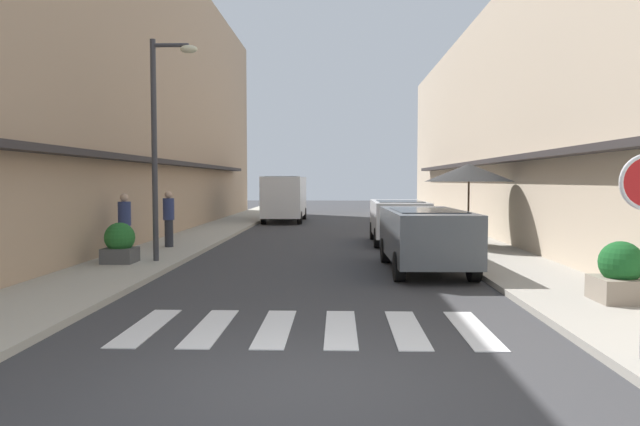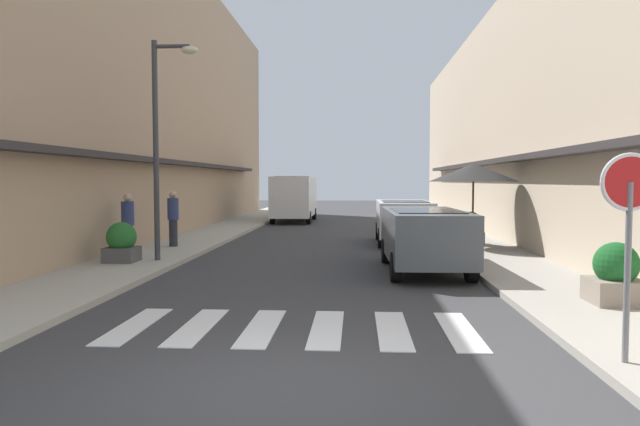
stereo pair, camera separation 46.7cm
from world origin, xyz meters
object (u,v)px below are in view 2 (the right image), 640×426
cafe_umbrella (473,173)px  pedestrian_walking_far (173,217)px  street_lamp (163,127)px  parked_car_near (425,233)px  planter_far (470,229)px  planter_corner (616,276)px  pedestrian_walking_near (128,223)px  delivery_van (294,195)px  round_street_sign (630,203)px  planter_midblock (122,243)px  parked_car_mid (404,217)px

cafe_umbrella → pedestrian_walking_far: (-9.21, -0.47, -1.36)m
street_lamp → pedestrian_walking_far: 3.99m
parked_car_near → planter_far: (2.02, 4.99, -0.31)m
cafe_umbrella → planter_corner: size_ratio=2.66×
planter_far → pedestrian_walking_near: size_ratio=0.62×
planter_far → pedestrian_walking_near: (-9.85, -3.28, 0.39)m
delivery_van → round_street_sign: round_street_sign is taller
planter_midblock → cafe_umbrella: bearing=22.5°
pedestrian_walking_near → street_lamp: bearing=128.7°
parked_car_mid → planter_midblock: (-7.46, -5.67, -0.32)m
cafe_umbrella → planter_midblock: 10.36m
round_street_sign → planter_midblock: 11.67m
round_street_sign → planter_midblock: round_street_sign is taller
planter_midblock → pedestrian_walking_far: size_ratio=0.58×
parked_car_mid → planter_midblock: 9.38m
street_lamp → pedestrian_walking_far: size_ratio=3.23×
delivery_van → planter_midblock: bearing=-99.2°
street_lamp → pedestrian_walking_near: (-1.33, 0.93, -2.49)m
parked_car_mid → pedestrian_walking_near: 8.95m
parked_car_near → cafe_umbrella: (1.96, 4.30, 1.46)m
cafe_umbrella → planter_midblock: cafe_umbrella is taller
parked_car_mid → pedestrian_walking_far: bearing=-162.9°
parked_car_near → planter_corner: (2.68, -3.89, -0.34)m
planter_corner → pedestrian_walking_far: 12.59m
street_lamp → planter_corner: size_ratio=5.45×
parked_car_mid → street_lamp: (-6.50, -5.28, 2.57)m
delivery_van → planter_far: delivery_van is taller
street_lamp → pedestrian_walking_near: 2.97m
delivery_van → cafe_umbrella: (6.81, -12.24, 0.98)m
parked_car_mid → cafe_umbrella: cafe_umbrella is taller
cafe_umbrella → planter_corner: (0.72, -8.19, -1.81)m
planter_corner → planter_far: size_ratio=0.97×
delivery_van → planter_midblock: 16.37m
planter_far → pedestrian_walking_far: (-9.27, -1.16, 0.41)m
delivery_van → pedestrian_walking_far: delivery_van is taller
parked_car_mid → cafe_umbrella: bearing=-41.9°
delivery_van → planter_far: (6.87, -11.54, -0.79)m
planter_midblock → pedestrian_walking_far: (0.21, 3.44, 0.43)m
planter_far → cafe_umbrella: bearing=-94.7°
parked_car_near → planter_far: parked_car_near is taller
parked_car_near → planter_midblock: bearing=177.0°
parked_car_near → pedestrian_walking_far: pedestrian_walking_far is taller
round_street_sign → planter_far: bearing=87.1°
round_street_sign → pedestrian_walking_near: round_street_sign is taller
pedestrian_walking_far → planter_corner: bearing=37.9°
delivery_van → planter_midblock: size_ratio=5.42×
planter_corner → pedestrian_walking_near: (-10.51, 5.61, 0.42)m
round_street_sign → planter_far: size_ratio=2.23×
pedestrian_walking_far → round_street_sign: bearing=24.2°
parked_car_mid → cafe_umbrella: size_ratio=1.48×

